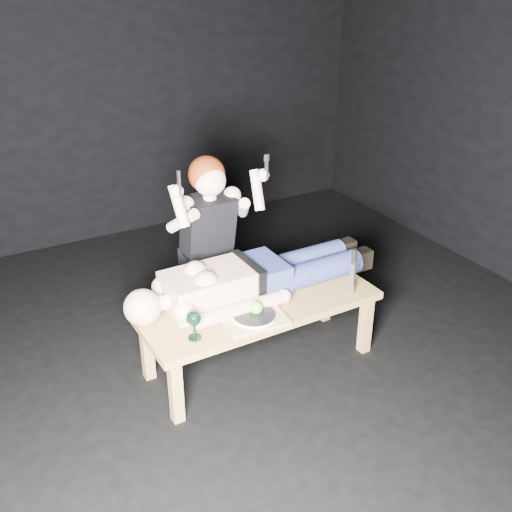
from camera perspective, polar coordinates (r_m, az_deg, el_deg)
name	(u,v)px	position (r m, az deg, el deg)	size (l,w,h in m)	color
ground	(238,381)	(3.76, -1.71, -11.81)	(5.00, 5.00, 0.00)	black
back_wall	(96,69)	(5.36, -15.00, 16.87)	(5.00, 5.00, 0.00)	black
table	(260,334)	(3.77, 0.37, -7.43)	(1.48, 0.55, 0.45)	#A9763D
lying_man	(256,272)	(3.70, -0.02, -1.57)	(1.55, 0.47, 0.28)	tan
kneeling_woman	(203,242)	(3.97, -5.05, 1.38)	(0.69, 0.77, 1.30)	black
serving_tray	(254,319)	(3.48, -0.19, -6.05)	(0.36, 0.26, 0.02)	tan
plate	(254,316)	(3.47, -0.19, -5.77)	(0.24, 0.24, 0.02)	white
apple	(256,307)	(3.46, 0.01, -4.93)	(0.08, 0.08, 0.08)	#53AF1F
goblet	(194,325)	(3.30, -5.93, -6.58)	(0.09, 0.09, 0.18)	black
fork_flat	(225,330)	(3.41, -3.02, -7.03)	(0.01, 0.16, 0.01)	#B2B2B7
knife_flat	(277,315)	(3.53, 2.04, -5.66)	(0.01, 0.16, 0.01)	#B2B2B7
spoon_flat	(264,309)	(3.58, 0.73, -5.12)	(0.01, 0.16, 0.01)	#B2B2B7
carving_knife	(353,272)	(3.73, 9.23, -1.48)	(0.04, 0.04, 0.31)	#B2B2B7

